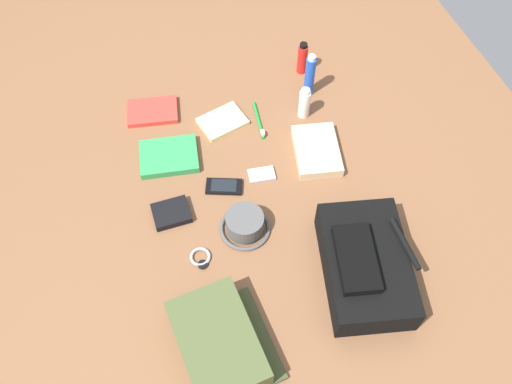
{
  "coord_description": "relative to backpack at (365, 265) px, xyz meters",
  "views": [
    {
      "loc": [
        0.84,
        -0.28,
        1.42
      ],
      "look_at": [
        0.0,
        0.0,
        0.04
      ],
      "focal_mm": 37.71,
      "sensor_mm": 36.0,
      "label": 1
    }
  ],
  "objects": [
    {
      "name": "backpack",
      "position": [
        0.0,
        0.0,
        0.0
      ],
      "size": [
        0.4,
        0.3,
        0.14
      ],
      "color": "black",
      "rests_on": "ground_plane"
    },
    {
      "name": "folded_towel",
      "position": [
        -0.44,
        0.04,
        -0.04
      ],
      "size": [
        0.23,
        0.18,
        0.04
      ],
      "primitive_type": "cube",
      "rotation": [
        0.0,
        0.0,
        -0.22
      ],
      "color": "beige",
      "rests_on": "ground_plane"
    },
    {
      "name": "ground_plane",
      "position": [
        -0.33,
        -0.21,
        -0.07
      ],
      "size": [
        2.64,
        2.02,
        0.02
      ],
      "primitive_type": "cube",
      "color": "brown",
      "rests_on": "ground"
    },
    {
      "name": "media_player",
      "position": [
        -0.41,
        -0.16,
        -0.05
      ],
      "size": [
        0.06,
        0.09,
        0.01
      ],
      "color": "#B7B7BC",
      "rests_on": "ground_plane"
    },
    {
      "name": "toothbrush",
      "position": [
        -0.62,
        -0.1,
        -0.05
      ],
      "size": [
        0.16,
        0.03,
        0.02
      ],
      "color": "#198C33",
      "rests_on": "ground_plane"
    },
    {
      "name": "cell_phone",
      "position": [
        -0.41,
        -0.29,
        -0.05
      ],
      "size": [
        0.09,
        0.13,
        0.01
      ],
      "color": "black",
      "rests_on": "ground_plane"
    },
    {
      "name": "toothpaste_tube",
      "position": [
        -0.61,
        0.06,
        0.0
      ],
      "size": [
        0.04,
        0.04,
        0.12
      ],
      "color": "white",
      "rests_on": "ground_plane"
    },
    {
      "name": "bucket_hat",
      "position": [
        -0.24,
        -0.27,
        -0.03
      ],
      "size": [
        0.15,
        0.15,
        0.07
      ],
      "color": "#4E4E4E",
      "rests_on": "ground_plane"
    },
    {
      "name": "travel_guidebook",
      "position": [
        -0.57,
        -0.42,
        -0.05
      ],
      "size": [
        0.17,
        0.21,
        0.03
      ],
      "color": "#2D934C",
      "rests_on": "ground_plane"
    },
    {
      "name": "notepad",
      "position": [
        -0.66,
        -0.22,
        -0.05
      ],
      "size": [
        0.14,
        0.17,
        0.02
      ],
      "primitive_type": "cube",
      "rotation": [
        0.0,
        0.0,
        0.24
      ],
      "color": "beige",
      "rests_on": "ground_plane"
    },
    {
      "name": "paperback_novel",
      "position": [
        -0.78,
        -0.43,
        -0.05
      ],
      "size": [
        0.15,
        0.19,
        0.02
      ],
      "color": "red",
      "rests_on": "ground_plane"
    },
    {
      "name": "toiletry_pouch",
      "position": [
        0.08,
        -0.44,
        -0.01
      ],
      "size": [
        0.3,
        0.25,
        0.09
      ],
      "color": "#47512D",
      "rests_on": "ground_plane"
    },
    {
      "name": "deodorant_spray",
      "position": [
        -0.7,
        0.11,
        0.03
      ],
      "size": [
        0.03,
        0.03,
        0.17
      ],
      "color": "blue",
      "rests_on": "ground_plane"
    },
    {
      "name": "wallet",
      "position": [
        -0.36,
        -0.47,
        -0.05
      ],
      "size": [
        0.09,
        0.11,
        0.02
      ],
      "primitive_type": "cube",
      "rotation": [
        0.0,
        0.0,
        -0.01
      ],
      "color": "black",
      "rests_on": "ground_plane"
    },
    {
      "name": "sunscreen_spray",
      "position": [
        -0.81,
        0.13,
        0.0
      ],
      "size": [
        0.04,
        0.04,
        0.13
      ],
      "color": "red",
      "rests_on": "ground_plane"
    },
    {
      "name": "wristwatch",
      "position": [
        -0.19,
        -0.42,
        -0.05
      ],
      "size": [
        0.07,
        0.06,
        0.01
      ],
      "color": "#99999E",
      "rests_on": "ground_plane"
    }
  ]
}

